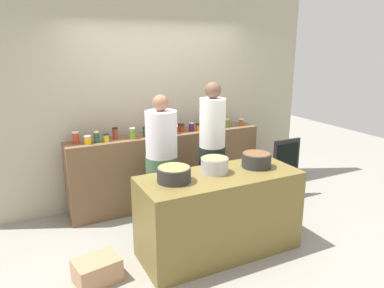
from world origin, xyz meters
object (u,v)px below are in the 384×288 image
(preserve_jar_3, at_px, (106,138))
(preserve_jar_10, at_px, (191,127))
(preserve_jar_14, at_px, (227,123))
(preserve_jar_15, at_px, (241,122))
(preserve_jar_0, at_px, (76,137))
(preserve_jar_5, at_px, (133,133))
(preserve_jar_7, at_px, (158,130))
(preserve_jar_11, at_px, (199,127))
(preserve_jar_12, at_px, (203,125))
(cook_in_cap, at_px, (212,159))
(preserve_jar_4, at_px, (115,133))
(cook_with_tongs, at_px, (162,169))
(preserve_jar_2, at_px, (97,137))
(preserve_jar_8, at_px, (175,130))
(cooking_pot_right, at_px, (256,160))
(cooking_pot_center, at_px, (215,165))
(preserve_jar_1, at_px, (88,140))
(chalkboard_sign, at_px, (286,168))
(preserve_jar_6, at_px, (146,132))
(bread_crate, at_px, (97,270))
(preserve_jar_13, at_px, (210,122))
(cooking_pot_left, at_px, (174,174))

(preserve_jar_3, xyz_separation_m, preserve_jar_10, (1.20, 0.03, 0.01))
(preserve_jar_14, relative_size, preserve_jar_15, 1.17)
(preserve_jar_0, distance_m, preserve_jar_5, 0.69)
(preserve_jar_7, distance_m, preserve_jar_11, 0.58)
(preserve_jar_12, height_order, cook_in_cap, cook_in_cap)
(preserve_jar_4, height_order, preserve_jar_10, preserve_jar_4)
(preserve_jar_0, height_order, preserve_jar_11, preserve_jar_0)
(preserve_jar_10, bearing_deg, preserve_jar_5, -176.30)
(cook_with_tongs, bearing_deg, preserve_jar_2, 141.39)
(preserve_jar_8, relative_size, cook_in_cap, 0.07)
(preserve_jar_8, height_order, preserve_jar_11, preserve_jar_8)
(preserve_jar_7, distance_m, cooking_pot_right, 1.54)
(preserve_jar_2, distance_m, cooking_pot_center, 1.59)
(cooking_pot_center, xyz_separation_m, cooking_pot_right, (0.50, -0.05, -0.00))
(preserve_jar_14, relative_size, cook_with_tongs, 0.07)
(preserve_jar_3, bearing_deg, preserve_jar_1, -178.26)
(preserve_jar_3, bearing_deg, cook_in_cap, -29.24)
(preserve_jar_1, distance_m, cooking_pot_right, 2.03)
(preserve_jar_2, distance_m, preserve_jar_12, 1.52)
(preserve_jar_3, height_order, preserve_jar_7, preserve_jar_7)
(cooking_pot_center, distance_m, chalkboard_sign, 1.86)
(preserve_jar_0, relative_size, cooking_pot_right, 0.44)
(preserve_jar_3, xyz_separation_m, cooking_pot_center, (0.82, -1.27, -0.09))
(preserve_jar_7, distance_m, preserve_jar_14, 1.05)
(preserve_jar_14, bearing_deg, preserve_jar_4, 178.23)
(preserve_jar_2, height_order, preserve_jar_12, preserve_jar_2)
(cooking_pot_right, height_order, cook_in_cap, cook_in_cap)
(preserve_jar_7, height_order, preserve_jar_14, preserve_jar_14)
(preserve_jar_2, height_order, preserve_jar_6, preserve_jar_2)
(chalkboard_sign, bearing_deg, preserve_jar_7, 160.11)
(preserve_jar_11, bearing_deg, cooking_pot_center, -110.67)
(preserve_jar_8, bearing_deg, bread_crate, -137.19)
(cooking_pot_center, bearing_deg, preserve_jar_5, 111.14)
(preserve_jar_4, relative_size, preserve_jar_12, 1.43)
(preserve_jar_13, relative_size, cooking_pot_center, 0.51)
(cooking_pot_center, bearing_deg, preserve_jar_1, 129.54)
(preserve_jar_0, relative_size, bread_crate, 0.35)
(preserve_jar_14, xyz_separation_m, cooking_pot_center, (-0.95, -1.31, -0.11))
(preserve_jar_0, relative_size, chalkboard_sign, 0.16)
(preserve_jar_0, xyz_separation_m, preserve_jar_15, (2.36, -0.08, -0.02))
(preserve_jar_8, xyz_separation_m, preserve_jar_11, (0.38, 0.01, -0.01))
(preserve_jar_7, xyz_separation_m, cooking_pot_center, (0.09, -1.37, -0.10))
(preserve_jar_5, relative_size, cook_with_tongs, 0.09)
(preserve_jar_2, relative_size, preserve_jar_5, 0.97)
(preserve_jar_2, relative_size, cook_with_tongs, 0.09)
(preserve_jar_10, xyz_separation_m, chalkboard_sign, (1.25, -0.56, -0.63))
(preserve_jar_3, relative_size, cook_in_cap, 0.05)
(cooking_pot_left, height_order, chalkboard_sign, cooking_pot_left)
(preserve_jar_8, bearing_deg, cook_in_cap, -70.41)
(preserve_jar_1, distance_m, chalkboard_sign, 2.79)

